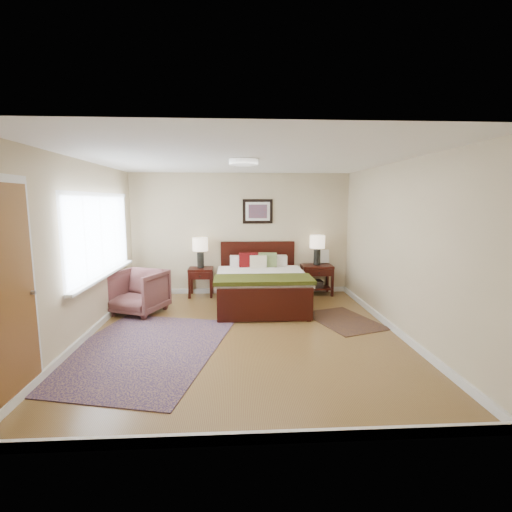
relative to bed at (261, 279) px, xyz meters
name	(u,v)px	position (x,y,z in m)	size (l,w,h in m)	color
floor	(244,334)	(-0.35, -1.52, -0.50)	(5.00, 5.00, 0.00)	brown
back_wall	(241,234)	(-0.35, 0.98, 0.75)	(4.50, 0.04, 2.50)	beige
front_wall	(252,293)	(-0.35, -4.02, 0.75)	(4.50, 0.04, 2.50)	beige
left_wall	(81,251)	(-2.60, -1.52, 0.75)	(0.04, 5.00, 2.50)	beige
right_wall	(399,248)	(1.90, -1.52, 0.75)	(0.04, 5.00, 2.50)	beige
ceiling	(244,159)	(-0.35, -1.52, 2.00)	(4.50, 5.00, 0.02)	white
window	(103,237)	(-2.55, -0.82, 0.88)	(0.11, 2.72, 1.32)	silver
door	(7,295)	(-2.58, -3.26, 0.57)	(0.06, 1.00, 2.18)	silver
ceil_fixture	(244,162)	(-0.35, -1.52, 1.97)	(0.44, 0.44, 0.08)	white
bed	(261,279)	(0.00, 0.00, 0.00)	(1.66, 2.00, 1.08)	black
wall_art	(258,211)	(0.00, 0.95, 1.22)	(0.62, 0.05, 0.50)	black
nightstand_left	(201,274)	(-1.17, 0.73, -0.04)	(0.49, 0.44, 0.58)	black
nightstand_right	(317,276)	(1.22, 0.74, -0.12)	(0.63, 0.47, 0.62)	black
lamp_left	(200,248)	(-1.17, 0.75, 0.50)	(0.31, 0.31, 0.61)	black
lamp_right	(317,245)	(1.22, 0.75, 0.54)	(0.31, 0.31, 0.61)	black
armchair	(138,292)	(-2.15, -0.38, -0.12)	(0.81, 0.83, 0.75)	brown
rug_persian	(142,350)	(-1.70, -2.03, -0.49)	(1.89, 2.66, 0.01)	#0E0D44
rug_navy	(344,320)	(1.28, -1.00, -0.49)	(0.86, 1.29, 0.01)	black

